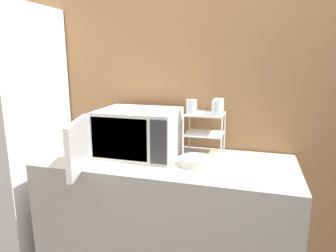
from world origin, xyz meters
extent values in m
cube|color=#9E7047|center=(0.00, 0.73, 1.30)|extent=(8.00, 0.06, 2.60)
cube|color=#B7B2A8|center=(0.00, 0.34, 0.45)|extent=(1.65, 0.69, 0.90)
cube|color=silver|center=(-0.22, 0.41, 1.06)|extent=(0.53, 0.41, 0.32)
cube|color=#B7B2A8|center=(-0.28, 0.20, 1.06)|extent=(0.38, 0.01, 0.27)
cube|color=#333338|center=(-0.01, 0.20, 1.06)|extent=(0.11, 0.01, 0.28)
cube|color=silver|center=(-0.44, 0.00, 1.06)|extent=(0.15, 0.41, 0.30)
cylinder|color=white|center=(0.08, 0.44, 1.05)|extent=(0.01, 0.01, 0.29)
cylinder|color=white|center=(0.34, 0.44, 1.05)|extent=(0.01, 0.01, 0.29)
cylinder|color=white|center=(0.08, 0.65, 1.05)|extent=(0.01, 0.01, 0.29)
cylinder|color=white|center=(0.34, 0.65, 1.05)|extent=(0.01, 0.01, 0.29)
cube|color=white|center=(0.21, 0.55, 1.05)|extent=(0.26, 0.21, 0.01)
cube|color=white|center=(0.21, 0.55, 1.19)|extent=(0.26, 0.21, 0.01)
cylinder|color=silver|center=(0.13, 0.49, 1.24)|extent=(0.07, 0.07, 0.10)
cylinder|color=silver|center=(0.30, 0.60, 1.24)|extent=(0.07, 0.07, 0.10)
cylinder|color=silver|center=(0.30, 0.49, 1.24)|extent=(0.07, 0.07, 0.10)
cylinder|color=silver|center=(0.20, 0.30, 0.91)|extent=(0.11, 0.11, 0.01)
cylinder|color=silver|center=(0.20, 0.30, 0.93)|extent=(0.20, 0.20, 0.05)
cube|color=white|center=(-1.27, 0.34, 0.96)|extent=(0.64, 0.70, 1.93)
camera|label=1|loc=(0.53, -1.46, 1.55)|focal=32.00mm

